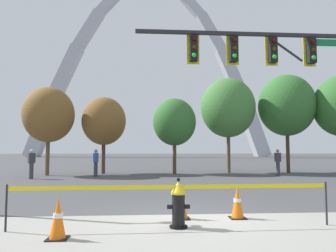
{
  "coord_description": "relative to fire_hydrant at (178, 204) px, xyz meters",
  "views": [
    {
      "loc": [
        -0.96,
        -7.46,
        1.56
      ],
      "look_at": [
        -0.09,
        5.0,
        2.5
      ],
      "focal_mm": 33.88,
      "sensor_mm": 36.0,
      "label": 1
    }
  ],
  "objects": [
    {
      "name": "fire_hydrant",
      "position": [
        0.0,
        0.0,
        0.0
      ],
      "size": [
        0.46,
        0.48,
        0.99
      ],
      "color": "black",
      "rests_on": "ground"
    },
    {
      "name": "tree_center_left",
      "position": [
        1.21,
        14.22,
        2.91
      ],
      "size": [
        2.82,
        2.82,
        4.94
      ],
      "color": "brown",
      "rests_on": "ground"
    },
    {
      "name": "pedestrian_walking_left",
      "position": [
        -6.79,
        11.15,
        0.35
      ],
      "size": [
        0.39,
        0.37,
        1.59
      ],
      "color": "#38383D",
      "rests_on": "ground"
    },
    {
      "name": "pedestrian_walking_right",
      "position": [
        -3.57,
        12.39,
        0.35
      ],
      "size": [
        0.26,
        0.37,
        1.59
      ],
      "color": "#38383D",
      "rests_on": "ground"
    },
    {
      "name": "tree_center_right",
      "position": [
        4.93,
        14.73,
        3.96
      ],
      "size": [
        3.69,
        3.69,
        6.46
      ],
      "color": "brown",
      "rests_on": "ground"
    },
    {
      "name": "traffic_cone_curb_edge",
      "position": [
        0.15,
        0.79,
        -0.11
      ],
      "size": [
        0.36,
        0.36,
        0.73
      ],
      "color": "black",
      "rests_on": "ground"
    },
    {
      "name": "pedestrian_standing_center",
      "position": [
        7.38,
        12.46,
        0.35
      ],
      "size": [
        0.36,
        0.23,
        1.59
      ],
      "color": "#38383D",
      "rests_on": "ground"
    },
    {
      "name": "traffic_signal_gantry",
      "position": [
        4.18,
        4.14,
        3.94
      ],
      "size": [
        7.82,
        0.44,
        6.0
      ],
      "color": "#232326",
      "rests_on": "ground"
    },
    {
      "name": "monument_arch",
      "position": [
        0.3,
        64.69,
        18.19
      ],
      "size": [
        54.62,
        3.06,
        42.26
      ],
      "color": "#B2B5BC",
      "rests_on": "ground"
    },
    {
      "name": "caution_tape_barrier",
      "position": [
        -0.11,
        -0.05,
        0.17
      ],
      "size": [
        6.44,
        0.14,
        0.9
      ],
      "color": "#232326",
      "rests_on": "ground"
    },
    {
      "name": "tree_far_left",
      "position": [
        -6.65,
        13.46,
        3.25
      ],
      "size": [
        3.11,
        3.11,
        5.44
      ],
      "color": "brown",
      "rests_on": "ground"
    },
    {
      "name": "tree_right_mid",
      "position": [
        9.09,
        14.78,
        4.17
      ],
      "size": [
        3.87,
        3.87,
        6.77
      ],
      "color": "#473323",
      "rests_on": "ground"
    },
    {
      "name": "ground_plane",
      "position": [
        0.3,
        1.03,
        -0.47
      ],
      "size": [
        240.0,
        240.0,
        0.0
      ],
      "primitive_type": "plane",
      "color": "#474749"
    },
    {
      "name": "traffic_cone_mid_sidewalk",
      "position": [
        -2.19,
        -0.67,
        -0.11
      ],
      "size": [
        0.36,
        0.36,
        0.73
      ],
      "color": "black",
      "rests_on": "ground"
    },
    {
      "name": "traffic_cone_by_hydrant",
      "position": [
        1.43,
        0.75,
        -0.11
      ],
      "size": [
        0.36,
        0.36,
        0.73
      ],
      "color": "black",
      "rests_on": "ground"
    },
    {
      "name": "tree_left_mid",
      "position": [
        -3.43,
        14.61,
        2.98
      ],
      "size": [
        2.88,
        2.88,
        5.04
      ],
      "color": "#473323",
      "rests_on": "ground"
    }
  ]
}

